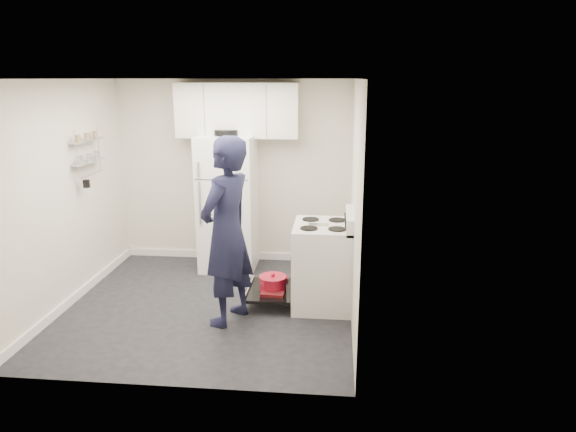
# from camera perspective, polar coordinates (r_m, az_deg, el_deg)

# --- Properties ---
(room) EXTENTS (3.21, 3.21, 2.51)m
(room) POSITION_cam_1_polar(r_m,az_deg,el_deg) (5.65, -9.36, 1.57)
(room) COLOR black
(room) RESTS_ON ground
(electric_range) EXTENTS (0.66, 0.76, 1.10)m
(electric_range) POSITION_cam_1_polar(r_m,az_deg,el_deg) (5.80, 3.76, -5.53)
(electric_range) COLOR silver
(electric_range) RESTS_ON ground
(open_oven_door) EXTENTS (0.55, 0.71, 0.24)m
(open_oven_door) POSITION_cam_1_polar(r_m,az_deg,el_deg) (5.94, -1.84, -7.81)
(open_oven_door) COLOR black
(open_oven_door) RESTS_ON ground
(refrigerator) EXTENTS (0.72, 0.74, 1.86)m
(refrigerator) POSITION_cam_1_polar(r_m,az_deg,el_deg) (6.87, -6.67, 1.49)
(refrigerator) COLOR white
(refrigerator) RESTS_ON ground
(upper_cabinets) EXTENTS (1.60, 0.33, 0.70)m
(upper_cabinets) POSITION_cam_1_polar(r_m,az_deg,el_deg) (6.85, -5.63, 11.60)
(upper_cabinets) COLOR silver
(upper_cabinets) RESTS_ON room
(wall_shelf_rack) EXTENTS (0.14, 0.60, 0.61)m
(wall_shelf_rack) POSITION_cam_1_polar(r_m,az_deg,el_deg) (6.52, -21.36, 6.72)
(wall_shelf_rack) COLOR #B2B2B7
(wall_shelf_rack) RESTS_ON room
(person) EXTENTS (0.71, 0.84, 1.97)m
(person) POSITION_cam_1_polar(r_m,az_deg,el_deg) (5.28, -6.82, -1.78)
(person) COLOR black
(person) RESTS_ON ground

